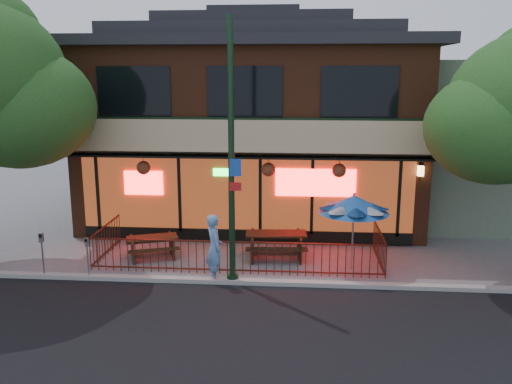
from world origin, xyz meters
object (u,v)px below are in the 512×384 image
(picnic_table_right, at_px, (276,241))
(pedestrian, at_px, (214,248))
(parking_meter_near, at_px, (87,251))
(patio_umbrella, at_px, (354,204))
(parking_meter_far, at_px, (42,247))
(picnic_table_left, at_px, (152,244))
(street_light, at_px, (232,168))

(picnic_table_right, bearing_deg, pedestrian, -127.59)
(picnic_table_right, distance_m, pedestrian, 2.63)
(pedestrian, height_order, parking_meter_near, pedestrian)
(patio_umbrella, bearing_deg, parking_meter_near, -169.46)
(picnic_table_right, height_order, patio_umbrella, patio_umbrella)
(picnic_table_right, relative_size, parking_meter_far, 1.51)
(pedestrian, bearing_deg, picnic_table_left, 26.31)
(picnic_table_left, relative_size, parking_meter_near, 1.56)
(parking_meter_near, bearing_deg, picnic_table_left, 56.08)
(parking_meter_far, bearing_deg, patio_umbrella, 9.00)
(street_light, bearing_deg, picnic_table_left, 146.02)
(patio_umbrella, relative_size, parking_meter_far, 1.76)
(street_light, distance_m, pedestrian, 2.26)
(street_light, height_order, parking_meter_near, street_light)
(street_light, distance_m, parking_meter_far, 5.75)
(patio_umbrella, bearing_deg, picnic_table_left, 174.83)
(pedestrian, xyz_separation_m, parking_meter_far, (-4.79, -0.13, -0.06))
(picnic_table_left, distance_m, picnic_table_right, 3.82)
(parking_meter_far, bearing_deg, picnic_table_left, 36.67)
(street_light, xyz_separation_m, picnic_table_left, (-2.72, 1.83, -2.72))
(street_light, xyz_separation_m, picnic_table_right, (1.09, 2.11, -2.63))
(pedestrian, xyz_separation_m, parking_meter_near, (-3.50, -0.13, -0.14))
(parking_meter_near, bearing_deg, pedestrian, 2.13)
(picnic_table_right, distance_m, parking_meter_near, 5.55)
(picnic_table_right, distance_m, patio_umbrella, 2.78)
(picnic_table_left, height_order, picnic_table_right, picnic_table_right)
(pedestrian, bearing_deg, patio_umbrella, -97.13)
(patio_umbrella, bearing_deg, parking_meter_far, -171.00)
(parking_meter_far, bearing_deg, pedestrian, 1.56)
(picnic_table_right, distance_m, parking_meter_far, 6.74)
(street_light, distance_m, picnic_table_right, 3.54)
(street_light, xyz_separation_m, parking_meter_far, (-5.28, -0.08, -2.27))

